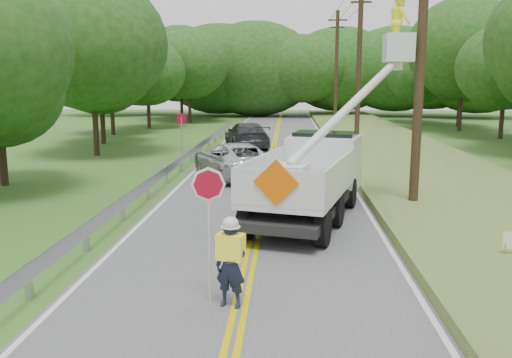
{
  "coord_description": "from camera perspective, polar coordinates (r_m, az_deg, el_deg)",
  "views": [
    {
      "loc": [
        0.85,
        -8.6,
        4.17
      ],
      "look_at": [
        0.0,
        6.0,
        1.5
      ],
      "focal_mm": 37.94,
      "sensor_mm": 36.0,
      "label": 1
    }
  ],
  "objects": [
    {
      "name": "ground",
      "position": [
        9.6,
        -2.15,
        -15.42
      ],
      "size": [
        140.0,
        140.0,
        0.0
      ],
      "primitive_type": "plane",
      "color": "#3F5321",
      "rests_on": "ground"
    },
    {
      "name": "guardrail",
      "position": [
        24.28,
        -8.29,
        1.67
      ],
      "size": [
        0.18,
        48.0,
        0.77
      ],
      "color": "#9EA0A7",
      "rests_on": "ground"
    },
    {
      "name": "road",
      "position": [
        23.0,
        1.15,
        -0.08
      ],
      "size": [
        7.2,
        96.0,
        0.03
      ],
      "color": "#505053",
      "rests_on": "ground"
    },
    {
      "name": "tall_grass_verge",
      "position": [
        23.79,
        18.5,
        0.08
      ],
      "size": [
        7.0,
        96.0,
        0.3
      ],
      "primitive_type": "cube",
      "color": "#5C6C2B",
      "rests_on": "ground"
    },
    {
      "name": "utility_poles",
      "position": [
        25.97,
        12.82,
        12.52
      ],
      "size": [
        1.6,
        43.3,
        10.0
      ],
      "color": "black",
      "rests_on": "ground"
    },
    {
      "name": "suv_silver",
      "position": [
        23.66,
        -2.39,
        2.08
      ],
      "size": [
        4.52,
        5.96,
        1.5
      ],
      "primitive_type": "imported",
      "rotation": [
        0.0,
        0.0,
        3.57
      ],
      "color": "silver",
      "rests_on": "road"
    },
    {
      "name": "treeline_horizon",
      "position": [
        64.89,
        4.08,
        11.49
      ],
      "size": [
        55.54,
        13.73,
        11.09
      ],
      "color": "#144710",
      "rests_on": "ground"
    },
    {
      "name": "suv_darkgrey",
      "position": [
        33.74,
        -0.99,
        4.63
      ],
      "size": [
        3.44,
        5.83,
        1.59
      ],
      "primitive_type": "imported",
      "rotation": [
        0.0,
        0.0,
        3.38
      ],
      "color": "#313438",
      "rests_on": "road"
    },
    {
      "name": "flagger",
      "position": [
        10.04,
        -2.76,
        -8.37
      ],
      "size": [
        1.07,
        0.53,
        2.6
      ],
      "color": "#191E33",
      "rests_on": "road"
    },
    {
      "name": "bucket_truck",
      "position": [
        17.25,
        6.82,
        1.54
      ],
      "size": [
        5.27,
        7.29,
        6.79
      ],
      "color": "black",
      "rests_on": "road"
    },
    {
      "name": "treeline_left",
      "position": [
        39.42,
        -13.78,
        11.96
      ],
      "size": [
        11.15,
        53.67,
        9.87
      ],
      "color": "#332319",
      "rests_on": "ground"
    },
    {
      "name": "stop_sign_permanent",
      "position": [
        26.78,
        -7.86,
        5.06
      ],
      "size": [
        0.45,
        0.37,
        2.62
      ],
      "color": "#9EA0A7",
      "rests_on": "ground"
    }
  ]
}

